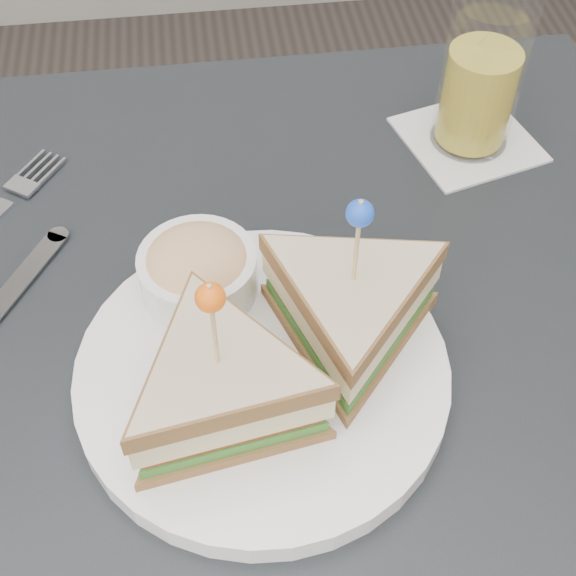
# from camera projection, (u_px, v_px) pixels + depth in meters

# --- Properties ---
(table) EXTENTS (0.80, 0.80, 0.75)m
(table) POSITION_uv_depth(u_px,v_px,m) (279.00, 385.00, 0.73)
(table) COLOR black
(table) RESTS_ON ground
(plate_meal) EXTENTS (0.38, 0.38, 0.17)m
(plate_meal) POSITION_uv_depth(u_px,v_px,m) (273.00, 345.00, 0.61)
(plate_meal) COLOR white
(plate_meal) RESTS_ON table
(drink_set) EXTENTS (0.15, 0.15, 0.16)m
(drink_set) POSITION_uv_depth(u_px,v_px,m) (480.00, 84.00, 0.78)
(drink_set) COLOR silver
(drink_set) RESTS_ON table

